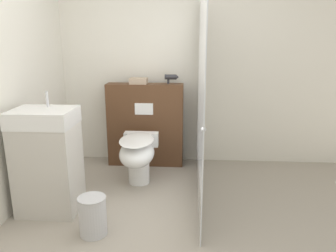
{
  "coord_description": "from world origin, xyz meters",
  "views": [
    {
      "loc": [
        0.27,
        -2.13,
        1.56
      ],
      "look_at": [
        0.05,
        1.18,
        0.67
      ],
      "focal_mm": 35.0,
      "sensor_mm": 36.0,
      "label": 1
    }
  ],
  "objects_px": {
    "toilet": "(138,154)",
    "sink_vanity": "(48,161)",
    "waste_bin": "(93,216)",
    "hair_drier": "(171,77)"
  },
  "relations": [
    {
      "from": "toilet",
      "to": "sink_vanity",
      "type": "bearing_deg",
      "value": -140.6
    },
    {
      "from": "waste_bin",
      "to": "hair_drier",
      "type": "bearing_deg",
      "value": 71.4
    },
    {
      "from": "toilet",
      "to": "sink_vanity",
      "type": "xyz_separation_m",
      "value": [
        -0.73,
        -0.6,
        0.13
      ]
    },
    {
      "from": "toilet",
      "to": "waste_bin",
      "type": "bearing_deg",
      "value": -102.96
    },
    {
      "from": "hair_drier",
      "to": "sink_vanity",
      "type": "bearing_deg",
      "value": -130.04
    },
    {
      "from": "toilet",
      "to": "sink_vanity",
      "type": "height_order",
      "value": "sink_vanity"
    },
    {
      "from": "hair_drier",
      "to": "waste_bin",
      "type": "height_order",
      "value": "hair_drier"
    },
    {
      "from": "toilet",
      "to": "waste_bin",
      "type": "distance_m",
      "value": 1.01
    },
    {
      "from": "toilet",
      "to": "hair_drier",
      "type": "distance_m",
      "value": 1.05
    },
    {
      "from": "sink_vanity",
      "to": "hair_drier",
      "type": "height_order",
      "value": "hair_drier"
    }
  ]
}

